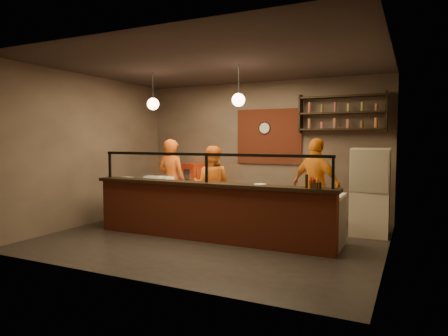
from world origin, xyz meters
The scene contains 29 objects.
floor centered at (0.00, 0.00, 0.00)m, with size 6.00×6.00×0.00m, color black.
ceiling centered at (0.00, 0.00, 3.20)m, with size 6.00×6.00×0.00m, color #352C29.
wall_back centered at (0.00, 2.50, 1.60)m, with size 6.00×6.00×0.00m, color #6E5E51.
wall_left centered at (-3.00, 0.00, 1.60)m, with size 5.00×5.00×0.00m, color #6E5E51.
wall_right centered at (3.00, 0.00, 1.60)m, with size 5.00×5.00×0.00m, color #6E5E51.
wall_front centered at (0.00, -2.50, 1.60)m, with size 6.00×6.00×0.00m, color #6E5E51.
brick_patch centered at (0.20, 2.47, 1.90)m, with size 1.60×0.04×1.30m, color maroon.
service_counter centered at (0.00, -0.30, 0.50)m, with size 4.60×0.25×1.00m, color maroon.
counter_ledge centered at (0.00, -0.30, 1.03)m, with size 4.70×0.37×0.06m, color black.
worktop_cabinet centered at (0.00, 0.20, 0.42)m, with size 4.60×0.75×0.85m, color gray.
worktop centered at (0.00, 0.20, 0.88)m, with size 4.60×0.75×0.05m, color white.
sneeze_guard centered at (0.00, -0.30, 1.37)m, with size 4.50×0.05×0.52m.
wall_shelving centered at (1.90, 2.32, 2.40)m, with size 1.84×0.28×0.85m.
wall_clock centered at (0.10, 2.46, 2.10)m, with size 0.30×0.30×0.04m, color black.
pendant_left centered at (-1.50, 0.20, 2.55)m, with size 0.24×0.24×0.77m.
pendant_right centered at (0.40, 0.20, 2.55)m, with size 0.24×0.24×0.77m.
cook_left centered at (-1.52, 0.90, 0.92)m, with size 0.67×0.44×1.84m, color #E45B15.
cook_mid centered at (-0.59, 1.03, 0.85)m, with size 0.82×0.64×1.69m, color orange.
cook_right centered at (1.62, 1.21, 0.93)m, with size 1.09×0.45×1.86m, color orange.
fridge centered at (2.60, 1.42, 0.83)m, with size 0.69×0.65×1.66m, color beige.
red_cooler centered at (-1.64, 2.15, 0.62)m, with size 0.53×0.49×1.24m, color red.
pizza_dough centered at (-0.32, 0.21, 0.91)m, with size 0.54×0.54×0.01m, color white.
prep_tub_a centered at (-1.59, 0.28, 0.98)m, with size 0.32×0.26×0.16m, color silver.
prep_tub_b centered at (-1.34, 0.35, 0.98)m, with size 0.31×0.25×0.16m, color white.
prep_tub_c centered at (-2.15, 0.12, 0.97)m, with size 0.27×0.21×0.13m, color silver.
rolling_pin centered at (-1.98, 0.27, 0.93)m, with size 0.06×0.06×0.36m, color gold.
condiment_caddy centered at (1.94, -0.35, 1.11)m, with size 0.18×0.14×0.10m, color black.
pepper_mill centered at (1.81, -0.31, 1.17)m, with size 0.05×0.05×0.21m, color black.
small_plate centered at (1.00, -0.24, 1.07)m, with size 0.20×0.20×0.01m, color silver.
Camera 1 is at (3.35, -6.56, 1.81)m, focal length 32.00 mm.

